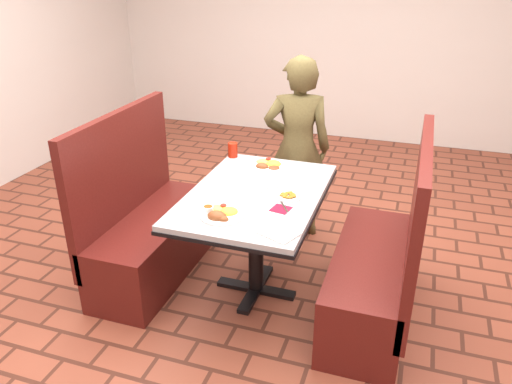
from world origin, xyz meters
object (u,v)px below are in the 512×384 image
booth_bench_right (379,271)px  plantain_plate (289,196)px  booth_bench_left (149,231)px  far_dinner_plate (268,164)px  dining_table (256,206)px  red_tumbler (233,150)px  diner_person (297,149)px  near_dinner_plate (221,212)px

booth_bench_right → plantain_plate: (-0.58, -0.01, 0.43)m
booth_bench_left → far_dinner_plate: 0.97m
booth_bench_left → dining_table: bearing=0.0°
dining_table → plantain_plate: 0.24m
booth_bench_left → plantain_plate: (1.01, -0.01, 0.43)m
booth_bench_left → red_tumbler: size_ratio=11.27×
booth_bench_right → far_dinner_plate: booth_bench_right is taller
plantain_plate → dining_table: bearing=177.1°
red_tumbler → diner_person: bearing=43.9°
diner_person → dining_table: bearing=72.7°
dining_table → booth_bench_right: size_ratio=1.01×
dining_table → near_dinner_plate: bearing=-102.7°
booth_bench_right → plantain_plate: size_ratio=7.52×
diner_person → booth_bench_left: bearing=32.5°
near_dinner_plate → plantain_plate: 0.47m
booth_bench_left → red_tumbler: 0.84m
booth_bench_left → booth_bench_right: bearing=0.0°
booth_bench_left → far_dinner_plate: booth_bench_left is taller
booth_bench_left → near_dinner_plate: bearing=-27.6°
diner_person → far_dinner_plate: diner_person is taller
near_dinner_plate → far_dinner_plate: bearing=87.5°
booth_bench_left → near_dinner_plate: booth_bench_left is taller
far_dinner_plate → booth_bench_left: bearing=-150.6°
booth_bench_left → far_dinner_plate: size_ratio=4.50×
dining_table → plantain_plate: bearing=-2.9°
plantain_plate → far_dinner_plate: bearing=121.5°
dining_table → diner_person: (0.04, 0.91, 0.07)m
diner_person → near_dinner_plate: size_ratio=5.65×
far_dinner_plate → plantain_plate: (0.27, -0.43, -0.01)m
dining_table → diner_person: 0.92m
booth_bench_right → red_tumbler: booth_bench_right is taller
dining_table → red_tumbler: size_ratio=11.39×
booth_bench_right → diner_person: 1.25m
dining_table → diner_person: bearing=87.8°
far_dinner_plate → plantain_plate: size_ratio=1.67×
diner_person → plantain_plate: bearing=86.0°
dining_table → plantain_plate: plantain_plate is taller
far_dinner_plate → booth_bench_right: bearing=-26.5°
dining_table → booth_bench_right: (0.80, 0.00, -0.32)m
booth_bench_right → diner_person: bearing=129.9°
far_dinner_plate → red_tumbler: (-0.31, 0.11, 0.03)m
booth_bench_left → booth_bench_right: same height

